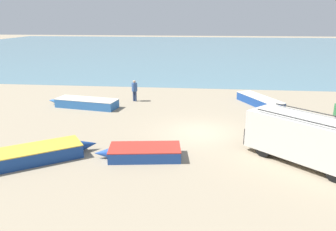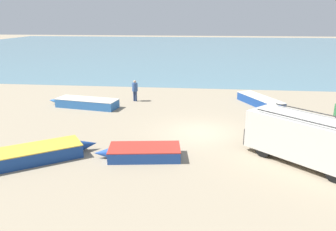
{
  "view_description": "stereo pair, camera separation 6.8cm",
  "coord_description": "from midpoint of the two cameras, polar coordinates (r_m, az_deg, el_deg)",
  "views": [
    {
      "loc": [
        0.07,
        -17.55,
        6.28
      ],
      "look_at": [
        -1.85,
        -0.13,
        1.0
      ],
      "focal_mm": 35.0,
      "sensor_mm": 36.0,
      "label": 1
    },
    {
      "loc": [
        0.14,
        -17.54,
        6.28
      ],
      "look_at": [
        -1.85,
        -0.13,
        1.0
      ],
      "focal_mm": 35.0,
      "sensor_mm": 36.0,
      "label": 2
    }
  ],
  "objects": [
    {
      "name": "ground_plane",
      "position": [
        18.64,
        5.83,
        -3.01
      ],
      "size": [
        200.0,
        200.0,
        0.0
      ],
      "primitive_type": "plane",
      "color": "gray"
    },
    {
      "name": "sea_water",
      "position": [
        69.83,
        6.55,
        11.51
      ],
      "size": [
        120.0,
        80.0,
        0.01
      ],
      "primitive_type": "cube",
      "color": "slate",
      "rests_on": "ground_plane"
    },
    {
      "name": "parked_van",
      "position": [
        15.73,
        23.29,
        -3.72
      ],
      "size": [
        5.28,
        5.08,
        2.2
      ],
      "rotation": [
        0.0,
        0.0,
        2.4
      ],
      "color": "beige",
      "rests_on": "ground_plane"
    },
    {
      "name": "fishing_rowboat_0",
      "position": [
        24.98,
        16.08,
        2.29
      ],
      "size": [
        3.17,
        5.22,
        0.63
      ],
      "rotation": [
        0.0,
        0.0,
        5.17
      ],
      "color": "navy",
      "rests_on": "ground_plane"
    },
    {
      "name": "fishing_rowboat_1",
      "position": [
        16.16,
        -21.48,
        -6.12
      ],
      "size": [
        4.62,
        3.72,
        0.63
      ],
      "rotation": [
        0.0,
        0.0,
        0.62
      ],
      "color": "navy",
      "rests_on": "ground_plane"
    },
    {
      "name": "fishing_rowboat_2",
      "position": [
        15.31,
        -4.39,
        -6.41
      ],
      "size": [
        4.08,
        1.98,
        0.54
      ],
      "rotation": [
        0.0,
        0.0,
        3.28
      ],
      "color": "#234CA3",
      "rests_on": "ground_plane"
    },
    {
      "name": "fishing_rowboat_3",
      "position": [
        24.47,
        -14.22,
        2.15
      ],
      "size": [
        5.54,
        2.19,
        0.64
      ],
      "rotation": [
        0.0,
        0.0,
        2.97
      ],
      "color": "#2D66AD",
      "rests_on": "ground_plane"
    },
    {
      "name": "fisherman_0",
      "position": [
        25.43,
        -5.71,
        4.67
      ],
      "size": [
        0.43,
        0.43,
        1.65
      ],
      "rotation": [
        0.0,
        0.0,
        1.34
      ],
      "color": "navy",
      "rests_on": "ground_plane"
    }
  ]
}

